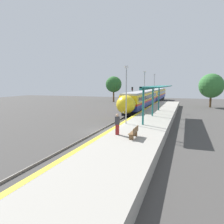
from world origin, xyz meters
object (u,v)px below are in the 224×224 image
(train, at_px, (150,97))
(lamppost_mid, at_px, (144,89))
(platform_bench, at_px, (134,132))
(lamppost_near, at_px, (126,91))
(lamppost_far, at_px, (154,88))
(person_waiting, at_px, (117,124))
(railway_signal, at_px, (132,96))

(train, distance_m, lamppost_mid, 19.65)
(platform_bench, bearing_deg, lamppost_near, 111.39)
(lamppost_far, bearing_deg, lamppost_near, -90.00)
(train, relative_size, lamppost_near, 7.57)
(train, distance_m, lamppost_near, 29.79)
(platform_bench, relative_size, person_waiting, 0.96)
(person_waiting, bearing_deg, lamppost_mid, 92.43)
(platform_bench, relative_size, lamppost_mid, 0.28)
(platform_bench, bearing_deg, lamppost_far, 94.93)
(railway_signal, relative_size, lamppost_far, 0.75)
(platform_bench, bearing_deg, railway_signal, 104.12)
(lamppost_far, bearing_deg, platform_bench, -85.07)
(train, bearing_deg, person_waiting, -85.22)
(person_waiting, distance_m, lamppost_far, 25.73)
(train, distance_m, railway_signal, 9.45)
(lamppost_mid, bearing_deg, person_waiting, -87.57)
(train, bearing_deg, lamppost_mid, -83.37)
(railway_signal, bearing_deg, platform_bench, -75.88)
(platform_bench, distance_m, railway_signal, 27.05)
(person_waiting, relative_size, lamppost_near, 0.29)
(railway_signal, height_order, lamppost_mid, lamppost_mid)
(lamppost_mid, bearing_deg, railway_signal, 113.02)
(lamppost_mid, relative_size, lamppost_far, 1.00)
(lamppost_near, distance_m, lamppost_mid, 10.23)
(train, relative_size, railway_signal, 10.12)
(train, relative_size, person_waiting, 26.14)
(lamppost_near, bearing_deg, platform_bench, -68.61)
(person_waiting, height_order, lamppost_mid, lamppost_mid)
(lamppost_near, bearing_deg, lamppost_far, 90.00)
(person_waiting, relative_size, railway_signal, 0.39)
(lamppost_near, bearing_deg, lamppost_mid, 90.00)
(platform_bench, height_order, lamppost_near, lamppost_near)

